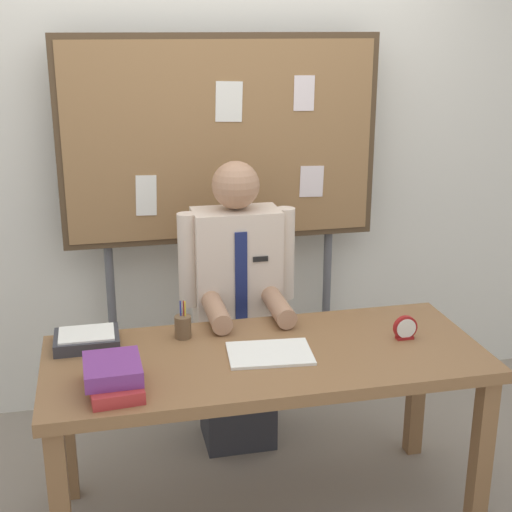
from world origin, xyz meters
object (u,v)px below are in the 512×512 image
Objects in this scene: person at (237,318)px; bulletin_board at (222,146)px; book_stack at (113,376)px; desk_clock at (405,329)px; pen_holder at (183,326)px; open_notebook at (270,353)px; paper_tray at (87,339)px; desk at (266,374)px.

bulletin_board reaches higher than person.
book_stack is 1.21m from desk_clock.
bulletin_board reaches higher than pen_holder.
bulletin_board is at bearing 67.61° from pen_holder.
open_notebook is 1.28× the size of paper_tray.
person is at bearing 135.50° from desk_clock.
pen_holder is at bearing 142.36° from open_notebook.
pen_holder is at bearing -0.42° from paper_tray.
book_stack is 1.91× the size of pen_holder.
book_stack reaches higher than desk_clock.
book_stack is 1.17× the size of paper_tray.
paper_tray is at bearing 160.86° from open_notebook.
pen_holder reaches higher than open_notebook.
book_stack is at bearing -171.63° from desk_clock.
person is 4.66× the size of book_stack.
book_stack is at bearing -128.33° from person.
person is at bearing 90.00° from desk.
book_stack is 0.63m from open_notebook.
paper_tray is at bearing 170.35° from desk_clock.
desk_clock is at bearing -44.50° from person.
bulletin_board is at bearing 122.00° from desk_clock.
paper_tray is (-0.70, 0.23, 0.12)m from desk.
pen_holder is (-0.31, 0.24, 0.04)m from open_notebook.
bulletin_board is at bearing 89.96° from person.
pen_holder is 0.39m from paper_tray.
paper_tray is (-0.70, -0.37, 0.12)m from person.
pen_holder is (-0.30, -0.74, -0.63)m from bulletin_board.
open_notebook is 0.40m from pen_holder.
paper_tray reaches higher than desk.
desk_clock is at bearing -13.55° from pen_holder.
open_notebook is (0.01, -0.98, -0.67)m from bulletin_board.
pen_holder is at bearing 166.45° from desk_clock.
paper_tray is at bearing 179.58° from pen_holder.
desk is 0.40m from pen_holder.
desk_clock is at bearing 8.37° from book_stack.
book_stack is 0.41m from paper_tray.
desk is 0.10m from open_notebook.
pen_holder is at bearing 143.75° from desk.
desk is at bearing -179.46° from desk_clock.
open_notebook is at bearing -177.49° from desk_clock.
book_stack is (-0.60, -0.17, 0.14)m from desk.
desk_clock is (0.60, -0.59, 0.14)m from person.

